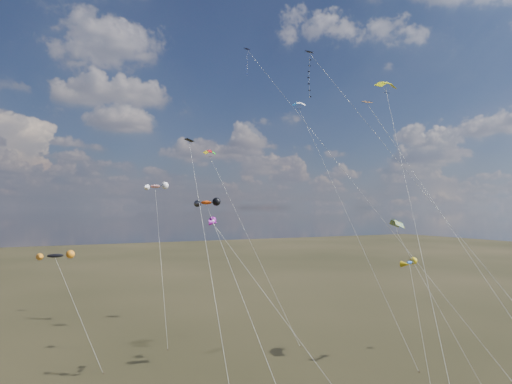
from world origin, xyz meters
name	(u,v)px	position (x,y,z in m)	size (l,w,h in m)	color
diamond_black_high	(324,91)	(7.35, 15.31, 30.50)	(11.11, 26.94, 35.67)	black
diamond_navy_tall	(265,83)	(9.52, 34.03, 36.37)	(12.50, 36.78, 42.81)	#10124B
diamond_black_mid	(201,213)	(-8.72, 11.46, 16.78)	(0.87, 13.54, 24.00)	black
diamond_orange_center	(415,173)	(11.43, 5.87, 20.66)	(3.33, 21.79, 29.08)	#C2690A
parafoil_yellow	(387,84)	(10.97, 9.16, 30.24)	(13.29, 20.70, 31.03)	#E7EA0C
parafoil_blue_white	(300,104)	(13.97, 31.26, 32.93)	(2.36, 24.01, 33.74)	blue
parafoil_striped	(397,221)	(15.94, 13.09, 15.68)	(2.86, 12.59, 16.47)	yellow
parafoil_tricolor	(211,153)	(0.34, 33.17, 24.99)	(8.50, 12.50, 25.74)	gold
novelty_black_orange	(55,256)	(-19.85, 28.38, 11.89)	(6.27, 6.25, 12.42)	black
novelty_orange_black	(207,204)	(-6.61, 15.76, 17.67)	(2.98, 16.13, 18.25)	#D1400C
novelty_white_purple	(214,222)	(-5.57, 16.55, 15.77)	(9.31, 12.12, 16.29)	white
novelty_redwhite_stripe	(155,187)	(-5.55, 41.15, 20.43)	(3.51, 15.15, 21.13)	red
novelty_blue_yellow	(410,263)	(15.90, 11.18, 11.05)	(4.78, 6.99, 11.59)	#1449B8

